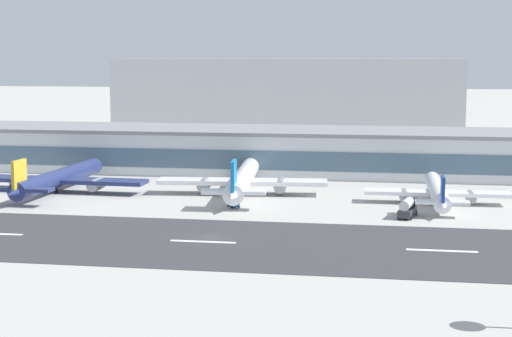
% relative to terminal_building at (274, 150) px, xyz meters
% --- Properties ---
extents(ground_plane, '(1400.00, 1400.00, 0.00)m').
position_rel_terminal_building_xyz_m(ground_plane, '(0.32, -85.20, -6.24)').
color(ground_plane, '#B2AFA8').
extents(runway_strip, '(800.00, 38.21, 0.08)m').
position_rel_terminal_building_xyz_m(runway_strip, '(0.32, -89.03, -6.20)').
color(runway_strip, '#38383A').
rests_on(runway_strip, ground_plane).
extents(runway_centreline_dash_4, '(12.00, 1.20, 0.01)m').
position_rel_terminal_building_xyz_m(runway_centreline_dash_4, '(-0.25, -89.03, -6.16)').
color(runway_centreline_dash_4, white).
rests_on(runway_centreline_dash_4, runway_strip).
extents(runway_centreline_dash_5, '(12.00, 1.20, 0.01)m').
position_rel_terminal_building_xyz_m(runway_centreline_dash_5, '(41.53, -89.03, -6.16)').
color(runway_centreline_dash_5, white).
rests_on(runway_centreline_dash_5, runway_strip).
extents(terminal_building, '(190.48, 29.52, 12.47)m').
position_rel_terminal_building_xyz_m(terminal_building, '(0.00, 0.00, 0.00)').
color(terminal_building, silver).
rests_on(terminal_building, ground_plane).
extents(distant_hotel_block, '(149.50, 29.81, 32.05)m').
position_rel_terminal_building_xyz_m(distant_hotel_block, '(-11.50, 120.69, 9.78)').
color(distant_hotel_block, '#BCBCC1').
rests_on(distant_hotel_block, ground_plane).
extents(airliner_gold_tail_gate_0, '(44.83, 49.50, 10.33)m').
position_rel_terminal_building_xyz_m(airliner_gold_tail_gate_0, '(-47.40, -43.50, -2.96)').
color(airliner_gold_tail_gate_0, navy).
rests_on(airliner_gold_tail_gate_0, ground_plane).
extents(airliner_blue_tail_gate_1, '(41.14, 51.85, 10.83)m').
position_rel_terminal_building_xyz_m(airliner_blue_tail_gate_1, '(-2.08, -39.70, -2.79)').
color(airliner_blue_tail_gate_1, silver).
rests_on(airliner_blue_tail_gate_1, ground_plane).
extents(airliner_navy_tail_gate_2, '(32.45, 41.04, 8.57)m').
position_rel_terminal_building_xyz_m(airliner_navy_tail_gate_2, '(43.33, -44.46, -3.51)').
color(airliner_navy_tail_gate_2, white).
rests_on(airliner_navy_tail_gate_2, ground_plane).
extents(service_fuel_truck_0, '(4.33, 8.86, 3.95)m').
position_rel_terminal_building_xyz_m(service_fuel_truck_0, '(36.40, -60.09, -4.21)').
color(service_fuel_truck_0, '#2D3338').
rests_on(service_fuel_truck_0, ground_plane).
extents(service_baggage_tug_1, '(3.07, 3.57, 2.20)m').
position_rel_terminal_building_xyz_m(service_baggage_tug_1, '(-1.08, -55.47, -5.20)').
color(service_baggage_tug_1, '#23569E').
rests_on(service_baggage_tug_1, ground_plane).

